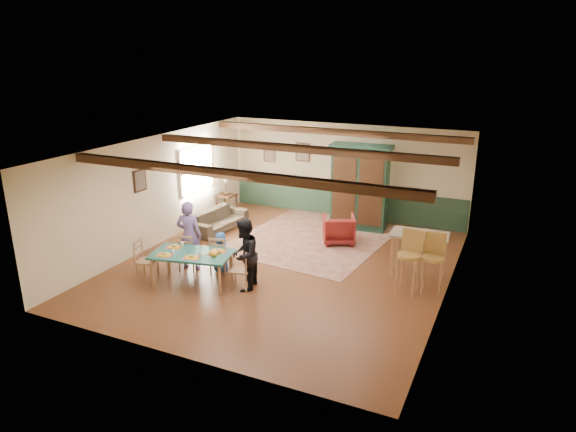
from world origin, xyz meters
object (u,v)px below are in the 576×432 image
at_px(cat, 213,253).
at_px(armoire, 360,187).
at_px(dining_chair_far_right, 220,254).
at_px(person_child, 221,252).
at_px(table_lamp, 226,185).
at_px(dining_chair_end_left, 146,260).
at_px(armchair, 339,229).
at_px(counter_table, 418,255).
at_px(bar_stool_right, 433,265).
at_px(sofa, 219,220).
at_px(dining_chair_far_left, 189,252).
at_px(dining_chair_end_right, 240,269).
at_px(dining_table, 193,268).
at_px(bar_stool_left, 408,263).
at_px(end_table, 226,205).
at_px(person_woman, 244,255).
at_px(person_man, 189,236).

height_order(cat, armoire, armoire).
bearing_deg(dining_chair_far_right, person_child, -90.00).
distance_m(dining_chair_far_right, table_lamp, 4.21).
xyz_separation_m(dining_chair_far_right, dining_chair_end_left, (-1.23, -0.92, 0.00)).
bearing_deg(armchair, counter_table, 127.24).
xyz_separation_m(counter_table, bar_stool_right, (0.42, -0.72, 0.13)).
height_order(sofa, bar_stool_right, bar_stool_right).
distance_m(dining_chair_far_left, dining_chair_end_right, 1.54).
height_order(person_child, table_lamp, table_lamp).
xyz_separation_m(sofa, counter_table, (5.51, -0.85, 0.22)).
relative_size(dining_table, bar_stool_left, 1.27).
distance_m(bar_stool_left, bar_stool_right, 0.47).
bearing_deg(person_child, dining_chair_far_left, 5.71).
xyz_separation_m(end_table, table_lamp, (0.00, 0.00, 0.59)).
height_order(armoire, armchair, armoire).
height_order(dining_chair_end_right, end_table, dining_chair_end_right).
distance_m(dining_chair_end_right, end_table, 5.03).
relative_size(armoire, bar_stool_right, 1.85).
distance_m(dining_table, dining_chair_far_right, 0.75).
bearing_deg(bar_stool_right, dining_chair_end_left, -167.33).
bearing_deg(person_woman, person_man, -115.87).
xyz_separation_m(dining_chair_far_left, counter_table, (4.65, 1.75, 0.06)).
xyz_separation_m(dining_chair_far_left, bar_stool_right, (5.06, 1.02, 0.19)).
bearing_deg(armchair, end_table, -35.84).
bearing_deg(bar_stool_right, dining_table, -166.07).
height_order(dining_chair_end_left, person_man, person_man).
bearing_deg(dining_table, bar_stool_left, 19.41).
xyz_separation_m(dining_chair_far_right, cat, (0.29, -0.70, 0.33)).
bearing_deg(cat, bar_stool_right, 9.14).
height_order(cat, armchair, cat).
height_order(dining_chair_end_left, end_table, dining_chair_end_left).
bearing_deg(person_child, armoire, -126.64).
bearing_deg(dining_chair_far_right, counter_table, -169.88).
xyz_separation_m(dining_table, table_lamp, (-1.83, 4.36, 0.57)).
bearing_deg(end_table, bar_stool_right, -23.37).
distance_m(end_table, table_lamp, 0.59).
xyz_separation_m(dining_chair_far_left, dining_chair_far_right, (0.71, 0.15, 0.00)).
relative_size(dining_chair_far_left, end_table, 1.38).
relative_size(dining_chair_far_right, dining_chair_end_left, 1.00).
bearing_deg(cat, dining_chair_end_left, 176.63).
xyz_separation_m(dining_chair_end_right, person_child, (-0.81, 0.57, 0.02)).
distance_m(person_child, bar_stool_left, 3.98).
xyz_separation_m(person_woman, armoire, (0.96, 4.59, 0.40)).
distance_m(end_table, counter_table, 6.34).
xyz_separation_m(person_child, sofa, (-1.56, 2.38, -0.18)).
xyz_separation_m(dining_chair_far_right, end_table, (-2.05, 3.65, -0.12)).
bearing_deg(counter_table, armchair, 150.89).
height_order(table_lamp, bar_stool_right, bar_stool_right).
bearing_deg(armchair, cat, 44.02).
xyz_separation_m(cat, end_table, (-2.34, 4.34, -0.45)).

